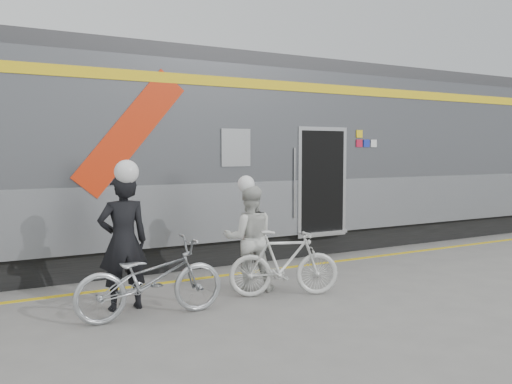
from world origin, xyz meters
TOP-DOWN VIEW (x-y plane):
  - ground at (0.00, 0.00)m, footprint 90.00×90.00m
  - train at (0.43, 4.19)m, footprint 24.00×3.17m
  - safety_strip at (0.00, 2.15)m, footprint 24.00×0.12m
  - man at (-1.98, 1.01)m, footprint 0.70×0.48m
  - bicycle_left at (-1.78, 0.46)m, footprint 2.00×0.76m
  - woman at (0.01, 1.05)m, footprint 0.98×0.88m
  - bicycle_right at (0.31, 0.50)m, footprint 1.73×1.04m
  - helmet_man at (-1.98, 1.01)m, footprint 0.33×0.33m
  - helmet_woman at (0.01, 1.05)m, footprint 0.27×0.27m

SIDE VIEW (x-z plane):
  - ground at x=0.00m, z-range 0.00..0.00m
  - safety_strip at x=0.00m, z-range 0.00..0.01m
  - bicycle_right at x=0.31m, z-range 0.00..1.00m
  - bicycle_left at x=-1.78m, z-range 0.00..1.04m
  - woman at x=0.01m, z-range 0.00..1.66m
  - man at x=-1.98m, z-range 0.00..1.89m
  - helmet_woman at x=0.01m, z-range 1.66..1.92m
  - helmet_man at x=-1.98m, z-range 1.89..2.22m
  - train at x=0.43m, z-range 0.00..4.10m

